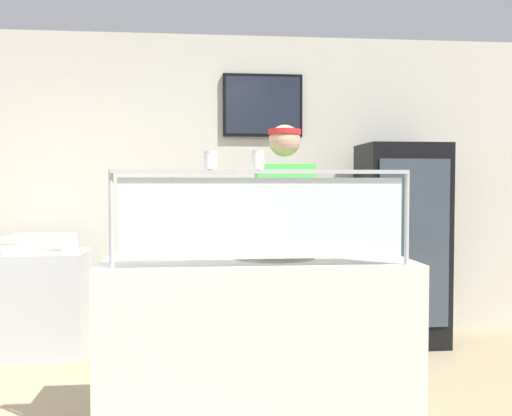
{
  "coord_description": "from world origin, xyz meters",
  "views": [
    {
      "loc": [
        0.52,
        -2.83,
        1.36
      ],
      "look_at": [
        0.85,
        0.36,
        1.24
      ],
      "focal_mm": 40.43,
      "sensor_mm": 36.0,
      "label": 1
    }
  ],
  "objects_px": {
    "pizza_server": "(266,251)",
    "pepper_flake_shaker": "(258,161)",
    "pizza_tray": "(273,254)",
    "drink_fridge": "(401,244)",
    "parmesan_shaker": "(210,162)",
    "worker_figure": "(285,239)",
    "pizza_box_stack": "(41,244)"
  },
  "relations": [
    {
      "from": "pizza_server",
      "to": "worker_figure",
      "type": "relative_size",
      "value": 0.16
    },
    {
      "from": "pepper_flake_shaker",
      "to": "drink_fridge",
      "type": "relative_size",
      "value": 0.06
    },
    {
      "from": "pepper_flake_shaker",
      "to": "drink_fridge",
      "type": "xyz_separation_m",
      "value": [
        1.44,
        1.89,
        -0.63
      ]
    },
    {
      "from": "worker_figure",
      "to": "pizza_box_stack",
      "type": "xyz_separation_m",
      "value": [
        -1.83,
        0.98,
        -0.11
      ]
    },
    {
      "from": "pizza_tray",
      "to": "pepper_flake_shaker",
      "type": "bearing_deg",
      "value": -109.45
    },
    {
      "from": "pizza_tray",
      "to": "pizza_box_stack",
      "type": "relative_size",
      "value": 0.97
    },
    {
      "from": "pizza_tray",
      "to": "pepper_flake_shaker",
      "type": "height_order",
      "value": "pepper_flake_shaker"
    },
    {
      "from": "pepper_flake_shaker",
      "to": "worker_figure",
      "type": "bearing_deg",
      "value": 72.62
    },
    {
      "from": "pizza_server",
      "to": "worker_figure",
      "type": "bearing_deg",
      "value": 75.03
    },
    {
      "from": "worker_figure",
      "to": "pizza_box_stack",
      "type": "distance_m",
      "value": 2.08
    },
    {
      "from": "pizza_box_stack",
      "to": "pizza_server",
      "type": "bearing_deg",
      "value": -42.69
    },
    {
      "from": "parmesan_shaker",
      "to": "worker_figure",
      "type": "height_order",
      "value": "worker_figure"
    },
    {
      "from": "parmesan_shaker",
      "to": "drink_fridge",
      "type": "distance_m",
      "value": 2.61
    },
    {
      "from": "drink_fridge",
      "to": "pizza_tray",
      "type": "bearing_deg",
      "value": -130.53
    },
    {
      "from": "pepper_flake_shaker",
      "to": "drink_fridge",
      "type": "height_order",
      "value": "drink_fridge"
    },
    {
      "from": "pepper_flake_shaker",
      "to": "worker_figure",
      "type": "height_order",
      "value": "worker_figure"
    },
    {
      "from": "pizza_tray",
      "to": "drink_fridge",
      "type": "distance_m",
      "value": 2.02
    },
    {
      "from": "pizza_server",
      "to": "parmesan_shaker",
      "type": "distance_m",
      "value": 0.68
    },
    {
      "from": "parmesan_shaker",
      "to": "pepper_flake_shaker",
      "type": "bearing_deg",
      "value": 0.0
    },
    {
      "from": "pizza_tray",
      "to": "drink_fridge",
      "type": "relative_size",
      "value": 0.28
    },
    {
      "from": "pizza_server",
      "to": "pepper_flake_shaker",
      "type": "height_order",
      "value": "pepper_flake_shaker"
    },
    {
      "from": "drink_fridge",
      "to": "parmesan_shaker",
      "type": "bearing_deg",
      "value": -131.5
    },
    {
      "from": "pizza_tray",
      "to": "pepper_flake_shaker",
      "type": "relative_size",
      "value": 5.01
    },
    {
      "from": "pizza_tray",
      "to": "worker_figure",
      "type": "relative_size",
      "value": 0.27
    },
    {
      "from": "parmesan_shaker",
      "to": "pizza_box_stack",
      "type": "height_order",
      "value": "parmesan_shaker"
    },
    {
      "from": "pizza_server",
      "to": "drink_fridge",
      "type": "relative_size",
      "value": 0.16
    },
    {
      "from": "pizza_server",
      "to": "pizza_box_stack",
      "type": "relative_size",
      "value": 0.56
    },
    {
      "from": "worker_figure",
      "to": "pizza_box_stack",
      "type": "relative_size",
      "value": 3.52
    },
    {
      "from": "pizza_tray",
      "to": "pizza_server",
      "type": "xyz_separation_m",
      "value": [
        -0.05,
        -0.02,
        0.02
      ]
    },
    {
      "from": "pizza_server",
      "to": "parmesan_shaker",
      "type": "relative_size",
      "value": 3.05
    },
    {
      "from": "pizza_tray",
      "to": "pizza_server",
      "type": "height_order",
      "value": "pizza_server"
    },
    {
      "from": "worker_figure",
      "to": "pizza_tray",
      "type": "bearing_deg",
      "value": -105.89
    }
  ]
}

